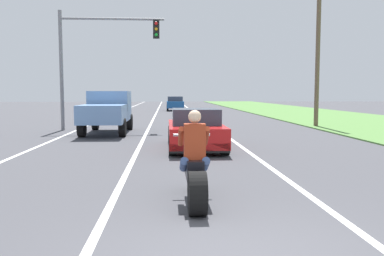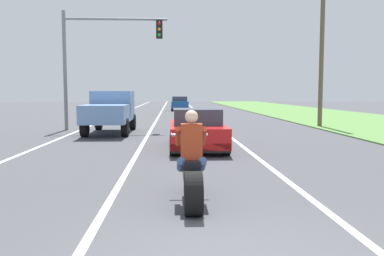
{
  "view_description": "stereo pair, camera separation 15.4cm",
  "coord_description": "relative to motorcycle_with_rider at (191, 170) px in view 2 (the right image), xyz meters",
  "views": [
    {
      "loc": [
        -0.84,
        -4.26,
        1.91
      ],
      "look_at": [
        -0.18,
        6.05,
        1.0
      ],
      "focal_mm": 37.64,
      "sensor_mm": 36.0,
      "label": 1
    },
    {
      "loc": [
        -0.68,
        -4.27,
        1.91
      ],
      "look_at": [
        -0.18,
        6.05,
        1.0
      ],
      "focal_mm": 37.64,
      "sensor_mm": 36.0,
      "label": 2
    }
  ],
  "objects": [
    {
      "name": "lane_stripe_left_solid",
      "position": [
        -5.04,
        17.53,
        -0.59
      ],
      "size": [
        0.14,
        120.0,
        0.01
      ],
      "primitive_type": "cube",
      "color": "white",
      "rests_on": "ground"
    },
    {
      "name": "lane_stripe_right_solid",
      "position": [
        2.16,
        17.53,
        -0.59
      ],
      "size": [
        0.14,
        120.0,
        0.01
      ],
      "primitive_type": "cube",
      "color": "white",
      "rests_on": "ground"
    },
    {
      "name": "lane_stripe_centre_dashed",
      "position": [
        -1.44,
        17.53,
        -0.59
      ],
      "size": [
        0.14,
        120.0,
        0.01
      ],
      "primitive_type": "cube",
      "color": "white",
      "rests_on": "ground"
    },
    {
      "name": "grass_verge_right",
      "position": [
        12.28,
        17.53,
        -0.56
      ],
      "size": [
        10.0,
        120.0,
        0.06
      ],
      "primitive_type": "cube",
      "color": "#517F3D",
      "rests_on": "ground"
    },
    {
      "name": "motorcycle_with_rider",
      "position": [
        0.0,
        0.0,
        0.0
      ],
      "size": [
        0.7,
        2.21,
        1.62
      ],
      "color": "black",
      "rests_on": "ground"
    },
    {
      "name": "sports_car_red",
      "position": [
        0.51,
        6.92,
        0.04
      ],
      "size": [
        1.84,
        4.3,
        1.37
      ],
      "color": "red",
      "rests_on": "ground"
    },
    {
      "name": "pickup_truck_left_lane_light_blue",
      "position": [
        -3.25,
        12.37,
        0.51
      ],
      "size": [
        2.02,
        4.8,
        1.98
      ],
      "color": "#6B93C6",
      "rests_on": "ground"
    },
    {
      "name": "traffic_light_mast_near",
      "position": [
        -4.09,
        14.07,
        3.45
      ],
      "size": [
        5.27,
        0.34,
        6.0
      ],
      "color": "gray",
      "rests_on": "ground"
    },
    {
      "name": "utility_pole_roadside",
      "position": [
        7.84,
        15.13,
        3.63
      ],
      "size": [
        0.24,
        0.24,
        8.44
      ],
      "primitive_type": "cylinder",
      "color": "brown",
      "rests_on": "ground"
    },
    {
      "name": "distant_car_far_ahead",
      "position": [
        0.43,
        36.02,
        0.18
      ],
      "size": [
        1.8,
        4.0,
        1.5
      ],
      "color": "#194C8C",
      "rests_on": "ground"
    }
  ]
}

